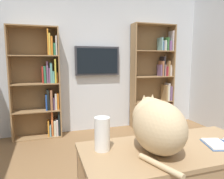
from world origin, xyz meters
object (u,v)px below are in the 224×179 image
Objects in this scene: bookshelf_right at (42,85)px; paper_towel_roll at (102,134)px; bookshelf_left at (157,79)px; desk at (174,164)px; wall_mounted_tv at (97,61)px; cat at (156,124)px.

paper_towel_roll is at bearing 99.80° from bookshelf_right.
desk is (1.34, 2.64, -0.36)m from bookshelf_left.
bookshelf_left reaches higher than bookshelf_right.
bookshelf_left is at bearing -116.91° from desk.
wall_mounted_tv is 0.63× the size of desk.
paper_towel_roll is at bearing -15.35° from desk.
cat is (-0.79, 2.62, -0.00)m from bookshelf_right.
bookshelf_right is 8.10× the size of paper_towel_roll.
bookshelf_right is at bearing 4.63° from wall_mounted_tv.
cat is 2.45× the size of paper_towel_roll.
cat is (0.24, 2.70, -0.42)m from wall_mounted_tv.
wall_mounted_tv is at bearing -3.77° from bookshelf_left.
bookshelf_left is at bearing -126.52° from paper_towel_roll.
wall_mounted_tv reaches higher than desk.
desk is 0.58m from paper_towel_roll.
wall_mounted_tv is at bearing -103.08° from paper_towel_roll.
desk is at bearing 88.13° from wall_mounted_tv.
bookshelf_left reaches higher than desk.
bookshelf_left is 1.54× the size of desk.
bookshelf_right is 1.12m from wall_mounted_tv.
bookshelf_right reaches higher than desk.
wall_mounted_tv is 1.46× the size of cat.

